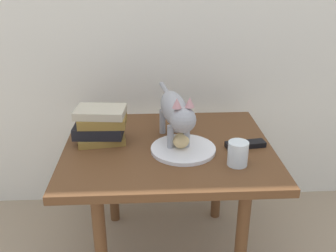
{
  "coord_description": "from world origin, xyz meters",
  "views": [
    {
      "loc": [
        -0.07,
        -1.3,
        1.16
      ],
      "look_at": [
        0.0,
        0.0,
        0.59
      ],
      "focal_mm": 41.0,
      "sensor_mm": 36.0,
      "label": 1
    }
  ],
  "objects_px": {
    "side_table": "(168,161)",
    "plate": "(183,149)",
    "candle_jar": "(238,155)",
    "book_stack": "(101,125)",
    "bread_roll": "(181,141)",
    "cat": "(175,111)",
    "tv_remote": "(245,144)"
  },
  "relations": [
    {
      "from": "side_table",
      "to": "plate",
      "type": "relative_size",
      "value": 3.27
    },
    {
      "from": "candle_jar",
      "to": "book_stack",
      "type": "bearing_deg",
      "value": 156.88
    },
    {
      "from": "bread_roll",
      "to": "cat",
      "type": "xyz_separation_m",
      "value": [
        -0.02,
        0.06,
        0.09
      ]
    },
    {
      "from": "bread_roll",
      "to": "tv_remote",
      "type": "distance_m",
      "value": 0.25
    },
    {
      "from": "cat",
      "to": "tv_remote",
      "type": "bearing_deg",
      "value": -9.28
    },
    {
      "from": "plate",
      "to": "cat",
      "type": "relative_size",
      "value": 0.5
    },
    {
      "from": "bread_roll",
      "to": "plate",
      "type": "bearing_deg",
      "value": -43.83
    },
    {
      "from": "bread_roll",
      "to": "cat",
      "type": "distance_m",
      "value": 0.11
    },
    {
      "from": "side_table",
      "to": "plate",
      "type": "distance_m",
      "value": 0.1
    },
    {
      "from": "tv_remote",
      "to": "plate",
      "type": "bearing_deg",
      "value": 176.87
    },
    {
      "from": "bread_roll",
      "to": "tv_remote",
      "type": "relative_size",
      "value": 0.53
    },
    {
      "from": "bread_roll",
      "to": "cat",
      "type": "height_order",
      "value": "cat"
    },
    {
      "from": "plate",
      "to": "book_stack",
      "type": "xyz_separation_m",
      "value": [
        -0.31,
        0.1,
        0.06
      ]
    },
    {
      "from": "side_table",
      "to": "candle_jar",
      "type": "bearing_deg",
      "value": -34.76
    },
    {
      "from": "side_table",
      "to": "bread_roll",
      "type": "xyz_separation_m",
      "value": [
        0.05,
        -0.04,
        0.1
      ]
    },
    {
      "from": "plate",
      "to": "cat",
      "type": "xyz_separation_m",
      "value": [
        -0.02,
        0.06,
        0.13
      ]
    },
    {
      "from": "plate",
      "to": "book_stack",
      "type": "relative_size",
      "value": 1.17
    },
    {
      "from": "side_table",
      "to": "cat",
      "type": "relative_size",
      "value": 1.63
    },
    {
      "from": "book_stack",
      "to": "tv_remote",
      "type": "xyz_separation_m",
      "value": [
        0.54,
        -0.07,
        -0.06
      ]
    },
    {
      "from": "plate",
      "to": "cat",
      "type": "height_order",
      "value": "cat"
    },
    {
      "from": "book_stack",
      "to": "tv_remote",
      "type": "height_order",
      "value": "book_stack"
    },
    {
      "from": "candle_jar",
      "to": "tv_remote",
      "type": "height_order",
      "value": "candle_jar"
    },
    {
      "from": "side_table",
      "to": "book_stack",
      "type": "relative_size",
      "value": 3.84
    },
    {
      "from": "book_stack",
      "to": "tv_remote",
      "type": "relative_size",
      "value": 1.35
    },
    {
      "from": "bread_roll",
      "to": "book_stack",
      "type": "bearing_deg",
      "value": 163.59
    },
    {
      "from": "cat",
      "to": "tv_remote",
      "type": "xyz_separation_m",
      "value": [
        0.26,
        -0.04,
        -0.12
      ]
    },
    {
      "from": "tv_remote",
      "to": "book_stack",
      "type": "bearing_deg",
      "value": 163.98
    },
    {
      "from": "plate",
      "to": "candle_jar",
      "type": "relative_size",
      "value": 2.8
    },
    {
      "from": "book_stack",
      "to": "plate",
      "type": "bearing_deg",
      "value": -17.27
    },
    {
      "from": "book_stack",
      "to": "candle_jar",
      "type": "bearing_deg",
      "value": -23.12
    },
    {
      "from": "candle_jar",
      "to": "tv_remote",
      "type": "bearing_deg",
      "value": 65.52
    },
    {
      "from": "side_table",
      "to": "candle_jar",
      "type": "xyz_separation_m",
      "value": [
        0.23,
        -0.16,
        0.1
      ]
    }
  ]
}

